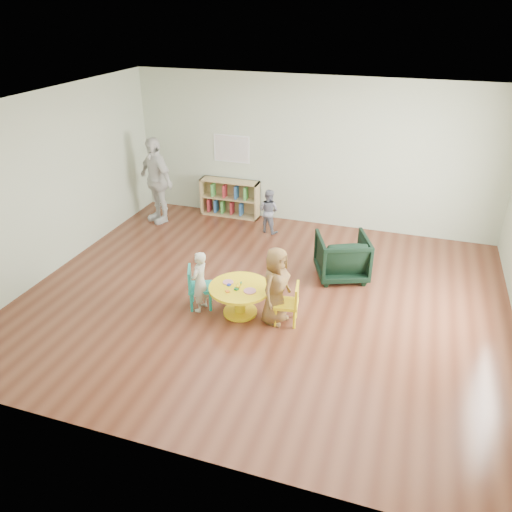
# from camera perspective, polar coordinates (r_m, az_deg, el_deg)

# --- Properties ---
(room) EXTENTS (7.10, 7.00, 2.80)m
(room) POSITION_cam_1_polar(r_m,az_deg,el_deg) (6.66, 1.03, 9.09)
(room) COLOR #552A1B
(room) RESTS_ON ground
(activity_table) EXTENTS (0.87, 0.87, 0.48)m
(activity_table) POSITION_cam_1_polar(r_m,az_deg,el_deg) (6.99, -1.85, -4.46)
(activity_table) COLOR yellow
(activity_table) RESTS_ON ground
(kid_chair_left) EXTENTS (0.44, 0.44, 0.62)m
(kid_chair_left) POSITION_cam_1_polar(r_m,az_deg,el_deg) (7.16, -6.75, -3.45)
(kid_chair_left) COLOR teal
(kid_chair_left) RESTS_ON ground
(kid_chair_right) EXTENTS (0.36, 0.36, 0.59)m
(kid_chair_right) POSITION_cam_1_polar(r_m,az_deg,el_deg) (6.79, 3.86, -5.35)
(kid_chair_right) COLOR yellow
(kid_chair_right) RESTS_ON ground
(bookshelf) EXTENTS (1.20, 0.30, 0.75)m
(bookshelf) POSITION_cam_1_polar(r_m,az_deg,el_deg) (10.22, -3.00, 6.65)
(bookshelf) COLOR tan
(bookshelf) RESTS_ON ground
(alphabet_poster) EXTENTS (0.74, 0.01, 0.54)m
(alphabet_poster) POSITION_cam_1_polar(r_m,az_deg,el_deg) (10.03, -2.80, 12.15)
(alphabet_poster) COLOR white
(alphabet_poster) RESTS_ON ground
(armchair) EXTENTS (1.00, 1.02, 0.72)m
(armchair) POSITION_cam_1_polar(r_m,az_deg,el_deg) (7.98, 9.80, -0.08)
(armchair) COLOR black
(armchair) RESTS_ON ground
(child_left) EXTENTS (0.25, 0.35, 0.91)m
(child_left) POSITION_cam_1_polar(r_m,az_deg,el_deg) (7.03, -6.45, -2.93)
(child_left) COLOR silver
(child_left) RESTS_ON ground
(child_right) EXTENTS (0.48, 0.62, 1.11)m
(child_right) POSITION_cam_1_polar(r_m,az_deg,el_deg) (6.70, 2.28, -3.43)
(child_right) COLOR orange
(child_right) RESTS_ON ground
(toddler) EXTENTS (0.48, 0.41, 0.85)m
(toddler) POSITION_cam_1_polar(r_m,az_deg,el_deg) (9.42, 1.44, 5.18)
(toddler) COLOR #19213F
(toddler) RESTS_ON ground
(adult_caretaker) EXTENTS (1.06, 0.83, 1.68)m
(adult_caretaker) POSITION_cam_1_polar(r_m,az_deg,el_deg) (9.97, -11.37, 8.49)
(adult_caretaker) COLOR silver
(adult_caretaker) RESTS_ON ground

